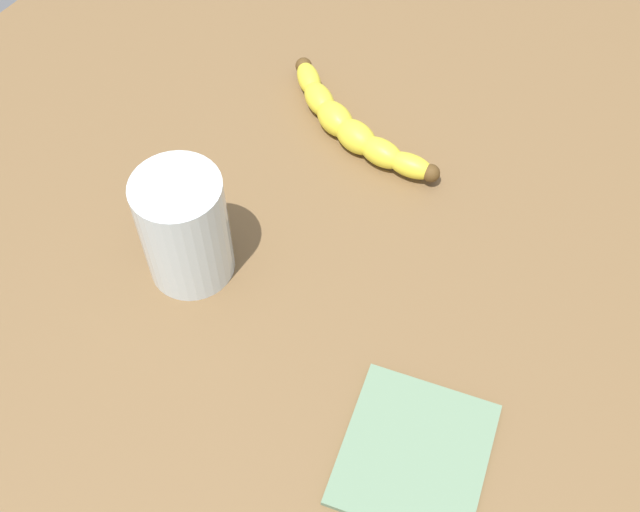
# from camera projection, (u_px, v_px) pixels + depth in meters

# --- Properties ---
(wooden_tabletop) EXTENTS (1.20, 1.20, 0.03)m
(wooden_tabletop) POSITION_uv_depth(u_px,v_px,m) (364.00, 325.00, 0.73)
(wooden_tabletop) COLOR brown
(wooden_tabletop) RESTS_ON ground
(banana) EXTENTS (0.09, 0.22, 0.03)m
(banana) POSITION_uv_depth(u_px,v_px,m) (350.00, 125.00, 0.83)
(banana) COLOR yellow
(banana) RESTS_ON wooden_tabletop
(smoothie_glass) EXTENTS (0.08, 0.08, 0.12)m
(smoothie_glass) POSITION_uv_depth(u_px,v_px,m) (185.00, 230.00, 0.70)
(smoothie_glass) COLOR silver
(smoothie_glass) RESTS_ON wooden_tabletop
(folded_napkin) EXTENTS (0.15, 0.14, 0.01)m
(folded_napkin) POSITION_uv_depth(u_px,v_px,m) (414.00, 454.00, 0.64)
(folded_napkin) COLOR slate
(folded_napkin) RESTS_ON wooden_tabletop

